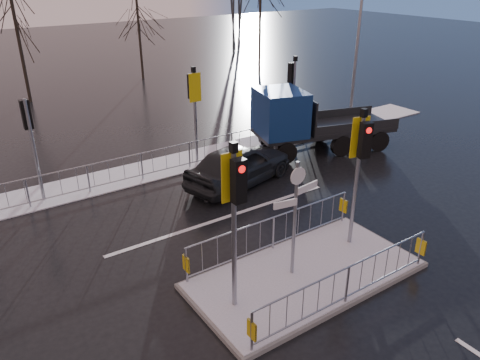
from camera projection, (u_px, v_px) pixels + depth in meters
ground at (305, 277)px, 12.05m from camera, size 120.00×120.00×0.00m
snow_verge at (160, 168)px, 18.50m from camera, size 30.00×2.00×0.04m
lane_markings at (314, 283)px, 11.80m from camera, size 8.00×11.38×0.01m
traffic_island at (306, 264)px, 11.89m from camera, size 6.00×3.04×4.15m
far_kerb_fixtures at (171, 146)px, 17.85m from camera, size 18.00×0.65×3.83m
car_far_lane at (239, 164)px, 16.91m from camera, size 4.72×2.83×1.51m
flatbed_truck at (299, 119)px, 19.46m from camera, size 6.30×3.71×2.75m
tree_far_a at (14, 15)px, 25.52m from camera, size 3.75×3.75×7.08m
tree_far_b at (138, 16)px, 31.38m from camera, size 3.25×3.25×6.14m
street_lamp_right at (360, 33)px, 22.00m from camera, size 1.25×0.18×8.00m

